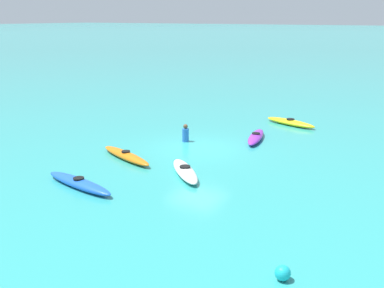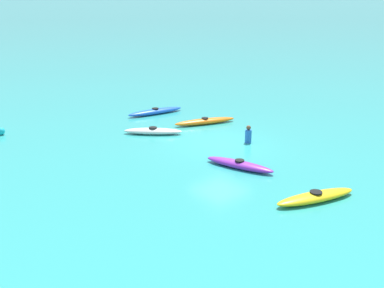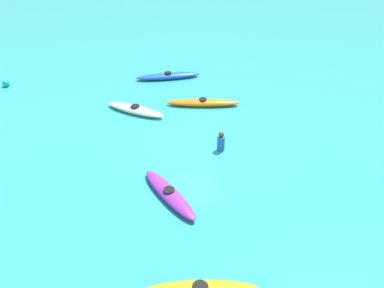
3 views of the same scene
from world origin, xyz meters
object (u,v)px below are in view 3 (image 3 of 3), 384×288
Objects in this scene: kayak_blue at (168,76)px; buoy_cyan at (6,83)px; kayak_orange at (203,103)px; kayak_white at (135,110)px; person_near_shore at (221,142)px; kayak_purple at (169,194)px.

kayak_blue is 8.71m from buoy_cyan.
kayak_orange is 1.35× the size of kayak_white.
kayak_blue is 4.09× the size of person_near_shore.
kayak_orange is 3.63m from kayak_blue.
person_near_shore is (2.10, -2.82, 0.22)m from kayak_purple.
person_near_shore is (-9.26, -8.64, 0.20)m from buoy_cyan.
kayak_blue is (3.55, 0.76, 0.00)m from kayak_orange.
person_near_shore is at bearing 170.70° from kayak_orange.
kayak_blue is at bearing -102.61° from buoy_cyan.
kayak_orange is at bearing -167.89° from kayak_blue.
kayak_blue is 4.04m from kayak_white.
kayak_orange and kayak_purple have the same top height.
buoy_cyan is 12.66m from person_near_shore.
kayak_orange is at bearing -96.81° from kayak_white.
kayak_blue is 7.36m from person_near_shore.
kayak_white is (-3.16, 2.53, 0.00)m from kayak_blue.
kayak_white is 4.98m from person_near_shore.
kayak_white is at bearing 32.43° from person_near_shore.
person_near_shore reaches higher than kayak_white.
kayak_purple is 9.83m from kayak_blue.
kayak_orange and kayak_blue have the same top height.
kayak_purple is 12.76m from buoy_cyan.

